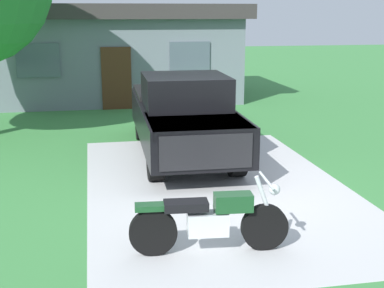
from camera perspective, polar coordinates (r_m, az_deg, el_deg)
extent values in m
plane|color=#3C8140|center=(10.06, 2.72, -4.65)|extent=(80.00, 80.00, 0.00)
cube|color=beige|center=(10.06, 2.72, -4.63)|extent=(4.87, 7.83, 0.01)
cylinder|color=black|center=(7.47, 7.88, -8.93)|extent=(0.67, 0.17, 0.66)
cylinder|color=black|center=(7.25, -4.24, -9.54)|extent=(0.67, 0.17, 0.66)
cube|color=silver|center=(7.28, 1.72, -8.65)|extent=(0.58, 0.30, 0.32)
cube|color=#194723|center=(7.23, 4.50, -6.31)|extent=(0.54, 0.30, 0.24)
cube|color=black|center=(7.14, -0.66, -6.69)|extent=(0.62, 0.32, 0.12)
cube|color=#194723|center=(7.11, -4.29, -6.82)|extent=(0.49, 0.24, 0.08)
cylinder|color=silver|center=(7.33, 7.98, -6.27)|extent=(0.33, 0.09, 0.77)
cylinder|color=silver|center=(7.22, 8.06, -3.89)|extent=(0.09, 0.70, 0.04)
sphere|color=silver|center=(7.30, 8.94, -4.90)|extent=(0.16, 0.16, 0.16)
cylinder|color=black|center=(10.62, 4.83, -1.28)|extent=(0.32, 0.85, 0.84)
cylinder|color=black|center=(10.35, -4.01, -1.69)|extent=(0.32, 0.85, 0.84)
cylinder|color=black|center=(13.94, 1.26, 2.50)|extent=(0.32, 0.85, 0.84)
cylinder|color=black|center=(13.73, -5.48, 2.26)|extent=(0.32, 0.85, 0.84)
cube|color=black|center=(12.09, -1.03, 2.52)|extent=(2.12, 5.64, 0.80)
cube|color=black|center=(10.24, 0.53, 2.10)|extent=(1.94, 1.94, 0.20)
cube|color=black|center=(11.57, -0.74, 5.77)|extent=(1.84, 1.94, 0.70)
cube|color=#3F4C56|center=(10.80, -0.08, 4.63)|extent=(1.70, 0.20, 0.60)
cube|color=black|center=(13.55, -2.02, 4.86)|extent=(1.95, 2.44, 0.50)
cube|color=black|center=(9.42, 1.52, -0.85)|extent=(1.70, 0.14, 0.64)
cube|color=slate|center=(20.50, -8.61, 9.15)|extent=(9.00, 5.00, 3.00)
cube|color=#383333|center=(20.43, -8.80, 14.05)|extent=(9.60, 5.60, 0.50)
cube|color=#4C2D19|center=(18.03, -8.20, 7.06)|extent=(1.00, 0.08, 2.10)
cube|color=#4C5966|center=(18.02, -16.39, 8.71)|extent=(1.40, 0.06, 1.10)
cube|color=#4C5966|center=(18.26, -0.24, 9.34)|extent=(1.40, 0.06, 1.10)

